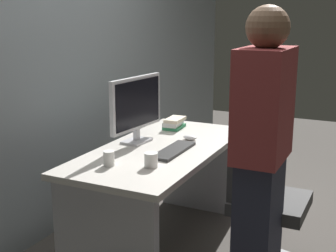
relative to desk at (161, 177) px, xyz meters
The scene contains 12 objects.
ground_plane 0.51m from the desk, ahead, with size 9.00×9.00×0.00m, color #4C4742.
wall_back 1.32m from the desk, 90.00° to the left, with size 6.40×0.10×3.00m, color gray.
desk is the anchor object (origin of this frame).
office_chair 0.70m from the desk, 89.88° to the right, with size 0.52×0.52×0.94m.
person_at_desk 0.91m from the desk, 114.78° to the right, with size 0.40×0.24×1.64m.
monitor 0.52m from the desk, 81.36° to the left, with size 0.54×0.16×0.46m.
keyboard 0.27m from the desk, 118.79° to the right, with size 0.43×0.13×0.02m, color #262626.
mouse 0.35m from the desk, 22.80° to the right, with size 0.06×0.10×0.03m, color white.
cup_near_keyboard 0.49m from the desk, 161.51° to the right, with size 0.08×0.08×0.09m, color white.
cup_by_monitor 0.56m from the desk, 168.00° to the left, with size 0.07×0.07×0.09m, color white.
book_stack 0.57m from the desk, 15.58° to the left, with size 0.21×0.14×0.09m.
handbag 0.94m from the desk, 39.58° to the right, with size 0.34×0.14×0.38m.
Camera 1 is at (-2.67, -1.34, 1.61)m, focal length 49.81 mm.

